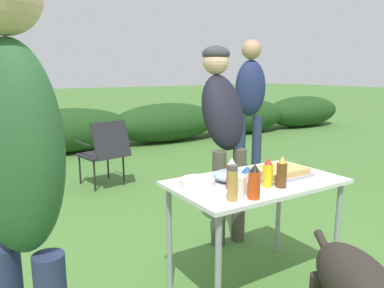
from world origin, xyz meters
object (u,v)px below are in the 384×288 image
mayo_bottle (247,180)px  camp_chair_green_behind_table (105,150)px  food_tray (279,172)px  spice_jar (233,183)px  mixing_bowl (232,175)px  beer_bottle (282,172)px  standing_person_with_beanie (18,180)px  standing_person_in_olive_jacket (223,120)px  standing_person_in_navy_coat (250,98)px  mustard_bottle (268,173)px  paper_cup_stack (238,186)px  folding_table (256,192)px  hot_sauce_bottle (254,182)px  ketchup_bottle (232,174)px  plate_stack (198,182)px

mayo_bottle → camp_chair_green_behind_table: mayo_bottle is taller
food_tray → spice_jar: bearing=-159.1°
mixing_bowl → camp_chair_green_behind_table: camp_chair_green_behind_table is taller
spice_jar → beer_bottle: spice_jar is taller
standing_person_with_beanie → beer_bottle: bearing=-119.7°
standing_person_in_olive_jacket → standing_person_in_navy_coat: standing_person_in_navy_coat is taller
mixing_bowl → spice_jar: (-0.23, -0.30, 0.06)m
mayo_bottle → standing_person_in_navy_coat: size_ratio=0.09×
mustard_bottle → food_tray: bearing=29.7°
food_tray → paper_cup_stack: (-0.49, -0.18, 0.03)m
food_tray → folding_table: bearing=179.3°
folding_table → mayo_bottle: (-0.22, -0.16, 0.15)m
spice_jar → mustard_bottle: 0.35m
mayo_bottle → standing_person_with_beanie: (-1.22, -0.32, 0.28)m
standing_person_in_olive_jacket → mixing_bowl: bearing=-116.7°
hot_sauce_bottle → mayo_bottle: hot_sauce_bottle is taller
folding_table → standing_person_in_navy_coat: (1.54, 1.87, 0.43)m
mixing_bowl → paper_cup_stack: size_ratio=2.06×
ketchup_bottle → hot_sauce_bottle: (0.00, -0.20, 0.00)m
paper_cup_stack → beer_bottle: size_ratio=0.60×
plate_stack → standing_person_in_olive_jacket: 0.93m
ketchup_bottle → mayo_bottle: 0.11m
camp_chair_green_behind_table → standing_person_with_beanie: bearing=-122.4°
spice_jar → mayo_bottle: bearing=21.6°
food_tray → standing_person_in_navy_coat: 2.32m
spice_jar → mayo_bottle: size_ratio=1.26×
standing_person_in_navy_coat → mixing_bowl: bearing=-104.9°
standing_person_in_olive_jacket → beer_bottle: bearing=-99.1°
beer_bottle → camp_chair_green_behind_table: beer_bottle is taller
ketchup_bottle → beer_bottle: bearing=-25.2°
hot_sauce_bottle → mustard_bottle: size_ratio=1.12×
hot_sauce_bottle → standing_person_in_olive_jacket: standing_person_in_olive_jacket is taller
folding_table → paper_cup_stack: size_ratio=9.44×
standing_person_in_navy_coat → camp_chair_green_behind_table: bearing=-177.9°
mayo_bottle → standing_person_in_olive_jacket: (0.49, 0.89, 0.21)m
standing_person_with_beanie → standing_person_in_navy_coat: (2.97, 2.34, 0.00)m
food_tray → standing_person_in_olive_jacket: (0.07, 0.73, 0.26)m
hot_sauce_bottle → ketchup_bottle: bearing=90.3°
food_tray → standing_person_with_beanie: bearing=-163.9°
paper_cup_stack → standing_person_with_beanie: standing_person_with_beanie is taller
paper_cup_stack → hot_sauce_bottle: (0.05, -0.08, 0.03)m
ketchup_bottle → standing_person_in_olive_jacket: 0.96m
folding_table → standing_person_in_olive_jacket: bearing=69.6°
spice_jar → paper_cup_stack: bearing=27.3°
paper_cup_stack → mayo_bottle: 0.08m
food_tray → mixing_bowl: bearing=166.5°
folding_table → mustard_bottle: (-0.03, -0.13, 0.16)m
paper_cup_stack → standing_person_in_navy_coat: size_ratio=0.06×
plate_stack → paper_cup_stack: (0.08, -0.29, 0.04)m
plate_stack → hot_sauce_bottle: (0.13, -0.37, 0.07)m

